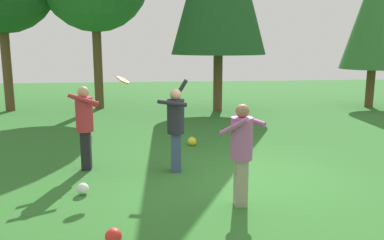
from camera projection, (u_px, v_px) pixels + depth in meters
ground_plane at (244, 180)px, 7.44m from camera, size 40.00×40.00×0.00m
person_thrower at (176, 123)px, 7.76m from camera, size 0.63×0.63×1.83m
person_catcher at (85, 121)px, 7.88m from camera, size 0.64×0.56×1.69m
person_bystander at (242, 147)px, 6.09m from camera, size 0.72×0.72×1.62m
frisbee at (123, 80)px, 7.92m from camera, size 0.30×0.32×0.15m
ball_white at (83, 189)px, 6.70m from camera, size 0.20×0.20×0.20m
ball_yellow at (192, 141)px, 9.94m from camera, size 0.22×0.22×0.22m
ball_red at (113, 236)px, 5.02m from camera, size 0.22×0.22×0.22m
tree_far_right at (377, 11)px, 15.35m from camera, size 2.53×2.53×6.05m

